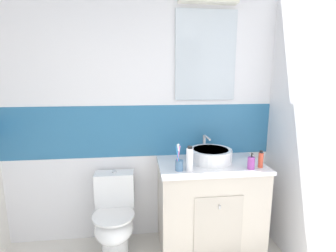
{
  "coord_description": "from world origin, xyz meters",
  "views": [
    {
      "loc": [
        -0.02,
        -0.0,
        1.61
      ],
      "look_at": [
        0.22,
        2.02,
        1.22
      ],
      "focal_mm": 26.98,
      "sensor_mm": 36.0,
      "label": 1
    }
  ],
  "objects_px": {
    "toilet": "(115,217)",
    "soap_dispenser": "(251,163)",
    "sink_basin": "(210,155)",
    "toothbrush_cup": "(179,164)",
    "shampoo_bottle_tall": "(190,159)",
    "deodorant_spray_can": "(261,159)"
  },
  "relations": [
    {
      "from": "soap_dispenser",
      "to": "shampoo_bottle_tall",
      "type": "distance_m",
      "value": 0.53
    },
    {
      "from": "toothbrush_cup",
      "to": "shampoo_bottle_tall",
      "type": "distance_m",
      "value": 0.1
    },
    {
      "from": "toothbrush_cup",
      "to": "shampoo_bottle_tall",
      "type": "xyz_separation_m",
      "value": [
        0.09,
        -0.01,
        0.04
      ]
    },
    {
      "from": "sink_basin",
      "to": "shampoo_bottle_tall",
      "type": "height_order",
      "value": "shampoo_bottle_tall"
    },
    {
      "from": "sink_basin",
      "to": "toilet",
      "type": "relative_size",
      "value": 0.58
    },
    {
      "from": "sink_basin",
      "to": "toothbrush_cup",
      "type": "relative_size",
      "value": 1.89
    },
    {
      "from": "soap_dispenser",
      "to": "sink_basin",
      "type": "bearing_deg",
      "value": 140.6
    },
    {
      "from": "soap_dispenser",
      "to": "shampoo_bottle_tall",
      "type": "xyz_separation_m",
      "value": [
        -0.52,
        0.02,
        0.05
      ]
    },
    {
      "from": "sink_basin",
      "to": "toothbrush_cup",
      "type": "bearing_deg",
      "value": -148.4
    },
    {
      "from": "toilet",
      "to": "deodorant_spray_can",
      "type": "distance_m",
      "value": 1.41
    },
    {
      "from": "toilet",
      "to": "toothbrush_cup",
      "type": "height_order",
      "value": "toothbrush_cup"
    },
    {
      "from": "toilet",
      "to": "soap_dispenser",
      "type": "relative_size",
      "value": 5.23
    },
    {
      "from": "toothbrush_cup",
      "to": "toilet",
      "type": "bearing_deg",
      "value": 161.46
    },
    {
      "from": "toilet",
      "to": "toothbrush_cup",
      "type": "relative_size",
      "value": 3.25
    },
    {
      "from": "toilet",
      "to": "soap_dispenser",
      "type": "height_order",
      "value": "soap_dispenser"
    },
    {
      "from": "sink_basin",
      "to": "shampoo_bottle_tall",
      "type": "xyz_separation_m",
      "value": [
        -0.24,
        -0.21,
        0.04
      ]
    },
    {
      "from": "toilet",
      "to": "shampoo_bottle_tall",
      "type": "height_order",
      "value": "shampoo_bottle_tall"
    },
    {
      "from": "toilet",
      "to": "sink_basin",
      "type": "bearing_deg",
      "value": 0.69
    },
    {
      "from": "toilet",
      "to": "deodorant_spray_can",
      "type": "xyz_separation_m",
      "value": [
        1.27,
        -0.2,
        0.57
      ]
    },
    {
      "from": "toothbrush_cup",
      "to": "soap_dispenser",
      "type": "height_order",
      "value": "toothbrush_cup"
    },
    {
      "from": "toilet",
      "to": "toothbrush_cup",
      "type": "bearing_deg",
      "value": -18.54
    },
    {
      "from": "soap_dispenser",
      "to": "shampoo_bottle_tall",
      "type": "relative_size",
      "value": 0.68
    }
  ]
}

